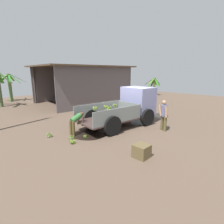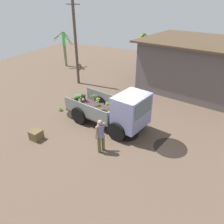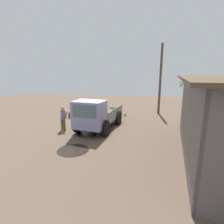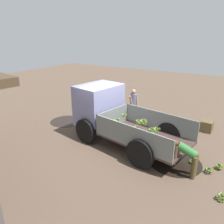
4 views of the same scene
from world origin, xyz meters
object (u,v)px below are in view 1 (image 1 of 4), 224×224
object	(u,v)px
person_foreground_visitor	(164,114)
banana_bunch_on_ground_2	(85,136)
person_worker_loading	(76,121)
wooden_crate_0	(142,151)
cargo_truck	(132,105)
banana_bunch_on_ground_0	(72,137)
banana_bunch_on_ground_1	(73,141)
banana_bunch_on_ground_3	(49,135)

from	to	relation	value
person_foreground_visitor	banana_bunch_on_ground_2	xyz separation A→B (m)	(-3.44, 2.38, -0.83)
person_worker_loading	wooden_crate_0	xyz separation A→B (m)	(0.00, -3.81, -0.44)
cargo_truck	banana_bunch_on_ground_0	xyz separation A→B (m)	(-4.12, 0.56, -1.00)
cargo_truck	banana_bunch_on_ground_1	world-z (taller)	cargo_truck
banana_bunch_on_ground_1	banana_bunch_on_ground_0	bearing A→B (deg)	58.10
banana_bunch_on_ground_0	banana_bunch_on_ground_3	xyz separation A→B (m)	(-0.49, 1.12, -0.00)
person_worker_loading	wooden_crate_0	size ratio (longest dim) A/B	2.03
banana_bunch_on_ground_3	cargo_truck	bearing A→B (deg)	-19.94
banana_bunch_on_ground_1	person_worker_loading	bearing A→B (deg)	43.70
banana_bunch_on_ground_0	wooden_crate_0	bearing A→B (deg)	-79.28
banana_bunch_on_ground_0	banana_bunch_on_ground_3	bearing A→B (deg)	113.79
banana_bunch_on_ground_2	wooden_crate_0	xyz separation A→B (m)	(0.06, -3.08, 0.16)
wooden_crate_0	person_worker_loading	bearing A→B (deg)	90.07
cargo_truck	banana_bunch_on_ground_0	size ratio (longest dim) A/B	18.06
banana_bunch_on_ground_0	banana_bunch_on_ground_2	world-z (taller)	banana_bunch_on_ground_0
person_foreground_visitor	banana_bunch_on_ground_1	world-z (taller)	person_foreground_visitor
banana_bunch_on_ground_2	banana_bunch_on_ground_3	size ratio (longest dim) A/B	0.69
banana_bunch_on_ground_1	wooden_crate_0	xyz separation A→B (m)	(0.89, -2.96, 0.13)
cargo_truck	banana_bunch_on_ground_1	bearing A→B (deg)	-171.53
person_foreground_visitor	wooden_crate_0	distance (m)	3.51
person_foreground_visitor	banana_bunch_on_ground_0	size ratio (longest dim) A/B	6.11
banana_bunch_on_ground_3	wooden_crate_0	xyz separation A→B (m)	(1.13, -4.48, 0.12)
cargo_truck	banana_bunch_on_ground_2	distance (m)	3.70
person_foreground_visitor	wooden_crate_0	xyz separation A→B (m)	(-3.37, -0.69, -0.67)
cargo_truck	person_worker_loading	size ratio (longest dim) A/B	4.48
banana_bunch_on_ground_3	wooden_crate_0	bearing A→B (deg)	-75.86
banana_bunch_on_ground_1	banana_bunch_on_ground_3	distance (m)	1.54
person_worker_loading	wooden_crate_0	bearing A→B (deg)	-90.10
wooden_crate_0	banana_bunch_on_ground_0	bearing A→B (deg)	100.72
banana_bunch_on_ground_0	banana_bunch_on_ground_1	size ratio (longest dim) A/B	1.04
person_foreground_visitor	banana_bunch_on_ground_0	xyz separation A→B (m)	(-4.01, 2.67, -0.79)
person_foreground_visitor	banana_bunch_on_ground_3	xyz separation A→B (m)	(-4.50, 3.79, -0.79)
banana_bunch_on_ground_3	banana_bunch_on_ground_2	bearing A→B (deg)	-52.70
banana_bunch_on_ground_2	banana_bunch_on_ground_1	bearing A→B (deg)	-172.19
cargo_truck	banana_bunch_on_ground_3	distance (m)	5.00
banana_bunch_on_ground_2	person_foreground_visitor	bearing A→B (deg)	-34.74
banana_bunch_on_ground_2	wooden_crate_0	size ratio (longest dim) A/B	0.34
person_foreground_visitor	banana_bunch_on_ground_3	distance (m)	5.94
person_foreground_visitor	person_worker_loading	size ratio (longest dim) A/B	1.51
person_foreground_visitor	banana_bunch_on_ground_3	world-z (taller)	person_foreground_visitor
person_foreground_visitor	banana_bunch_on_ground_2	distance (m)	4.26
person_foreground_visitor	banana_bunch_on_ground_0	distance (m)	4.88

